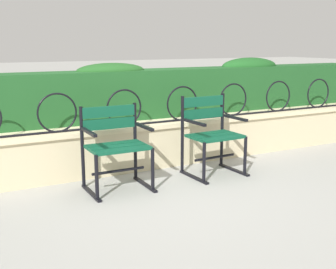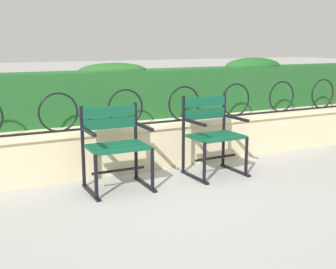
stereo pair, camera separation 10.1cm
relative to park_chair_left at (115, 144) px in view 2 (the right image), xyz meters
The scene contains 6 objects.
ground_plane 0.74m from the park_chair_left, 33.95° to the right, with size 60.00×60.00×0.00m, color #9E9E99.
stone_wall 0.76m from the park_chair_left, 49.36° to the left, with size 7.88×0.41×0.53m.
iron_arch_fence 0.63m from the park_chair_left, 56.06° to the left, with size 7.33×0.02×0.42m.
hedge_row 1.15m from the park_chair_left, 62.98° to the left, with size 7.72×0.46×0.71m.
park_chair_left is the anchor object (origin of this frame).
park_chair_right 1.14m from the park_chair_left, ahead, with size 0.61×0.54×0.88m.
Camera 2 is at (-1.92, -3.72, 1.46)m, focal length 46.64 mm.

